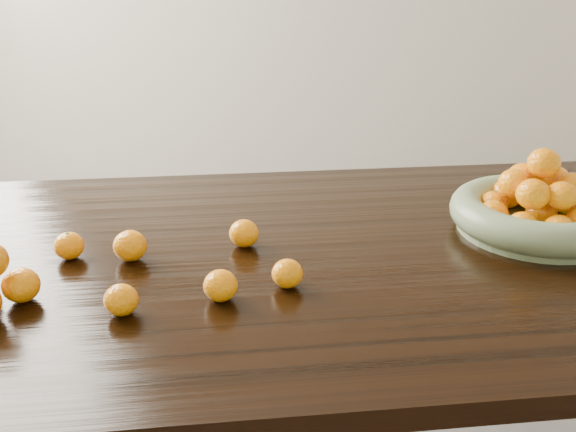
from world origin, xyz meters
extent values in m
cube|color=black|center=(0.00, 0.00, 0.73)|extent=(2.00, 1.00, 0.04)
cylinder|color=#707F5D|center=(0.53, 0.03, 0.76)|extent=(0.33, 0.33, 0.02)
torus|color=#707F5D|center=(0.53, 0.03, 0.79)|extent=(0.36, 0.36, 0.07)
ellipsoid|color=#FF9507|center=(0.63, 0.07, 0.80)|extent=(0.06, 0.06, 0.06)
ellipsoid|color=#FF9507|center=(0.57, 0.12, 0.80)|extent=(0.07, 0.07, 0.06)
ellipsoid|color=#FF9507|center=(0.51, 0.13, 0.80)|extent=(0.07, 0.07, 0.07)
ellipsoid|color=#FF9507|center=(0.46, 0.08, 0.80)|extent=(0.06, 0.06, 0.06)
ellipsoid|color=#FF9507|center=(0.43, 0.03, 0.80)|extent=(0.06, 0.06, 0.06)
ellipsoid|color=#FF9507|center=(0.46, -0.04, 0.80)|extent=(0.06, 0.06, 0.06)
ellipsoid|color=#FF9507|center=(0.53, -0.07, 0.79)|extent=(0.06, 0.06, 0.06)
ellipsoid|color=#FF9507|center=(0.54, 0.03, 0.80)|extent=(0.06, 0.06, 0.06)
ellipsoid|color=#FF9507|center=(0.58, 0.06, 0.85)|extent=(0.06, 0.06, 0.06)
ellipsoid|color=#FF9507|center=(0.52, 0.08, 0.85)|extent=(0.07, 0.07, 0.06)
ellipsoid|color=#FF9507|center=(0.48, 0.05, 0.85)|extent=(0.07, 0.07, 0.06)
ellipsoid|color=#FF9507|center=(0.49, -0.01, 0.85)|extent=(0.07, 0.07, 0.06)
ellipsoid|color=#FF9507|center=(0.55, -0.02, 0.85)|extent=(0.06, 0.06, 0.06)
ellipsoid|color=#FF9507|center=(0.59, 0.01, 0.85)|extent=(0.07, 0.07, 0.06)
ellipsoid|color=#FF9507|center=(0.53, 0.03, 0.90)|extent=(0.07, 0.07, 0.06)
ellipsoid|color=#FF9507|center=(-0.47, -0.15, 0.78)|extent=(0.06, 0.06, 0.06)
ellipsoid|color=#FF9507|center=(-0.42, 0.01, 0.78)|extent=(0.06, 0.06, 0.05)
ellipsoid|color=#FF9507|center=(-0.14, -0.19, 0.78)|extent=(0.06, 0.06, 0.05)
ellipsoid|color=#FF9507|center=(-0.02, -0.15, 0.78)|extent=(0.06, 0.06, 0.05)
ellipsoid|color=#FF9507|center=(-0.31, -0.01, 0.78)|extent=(0.06, 0.06, 0.06)
ellipsoid|color=#FF9507|center=(-0.30, -0.22, 0.78)|extent=(0.06, 0.06, 0.05)
ellipsoid|color=#FF9507|center=(-0.09, 0.03, 0.78)|extent=(0.06, 0.06, 0.06)
camera|label=1|loc=(-0.14, -1.15, 1.29)|focal=40.00mm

